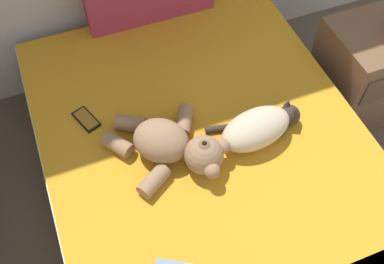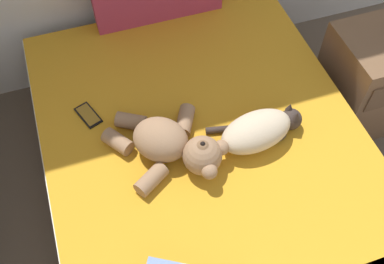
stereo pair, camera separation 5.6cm
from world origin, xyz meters
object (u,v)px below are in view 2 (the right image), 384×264
Objects in this scene: cell_phone at (88,115)px; nightstand at (374,79)px; bed at (208,174)px; teddy_bear at (172,145)px; cat at (260,130)px.

nightstand is (1.55, -0.11, -0.18)m from cell_phone.
bed is at bearing -167.13° from nightstand.
bed is at bearing -36.08° from cell_phone.
teddy_bear is at bearing -46.45° from cell_phone.
cat is 0.72× the size of nightstand.
cell_phone is (-0.48, 0.35, 0.25)m from bed.
nightstand is at bearing 17.75° from cat.
bed is 3.96× the size of teddy_bear.
cat reaches higher than nightstand.
cell_phone is 0.27× the size of nightstand.
bed is 4.66× the size of cat.
cell_phone is (-0.71, 0.38, -0.07)m from cat.
teddy_bear is 1.28m from nightstand.
nightstand reaches higher than bed.
cat is 2.67× the size of cell_phone.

